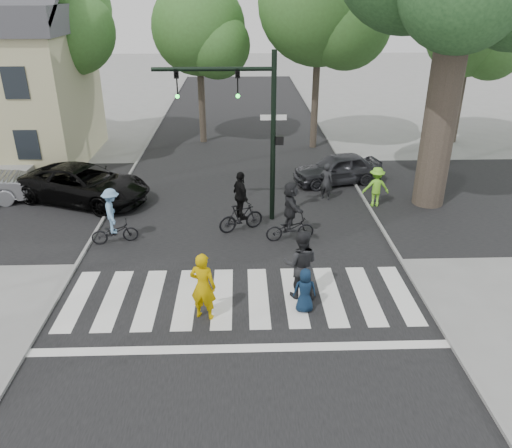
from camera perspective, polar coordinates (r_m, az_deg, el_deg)
The scene contains 21 objects.
ground at distance 13.18m, azimuth -1.77°, elevation -10.75°, with size 120.00×120.00×0.00m, color gray.
road_stem at distance 17.48m, azimuth -1.86°, elevation -1.08°, with size 10.00×70.00×0.01m, color black.
road_cross at distance 20.21m, azimuth -1.89°, elevation 2.69°, with size 70.00×10.00×0.01m, color black.
curb_left at distance 18.19m, azimuth -17.98°, elevation -1.13°, with size 0.10×70.00×0.10m, color gray.
curb_right at distance 18.16m, azimuth 14.29°, elevation -0.68°, with size 0.10×70.00×0.10m, color gray.
crosswalk at distance 13.72m, azimuth -1.79°, elevation -9.10°, with size 10.00×3.85×0.01m.
traffic_signal at distance 17.31m, azimuth -0.85°, elevation 12.38°, with size 4.45×0.29×6.00m.
bg_tree_1 at distance 27.60m, azimuth -21.95°, elevation 21.29°, with size 6.09×5.80×9.80m.
bg_tree_2 at distance 27.42m, azimuth -6.06°, elevation 20.97°, with size 5.04×4.80×8.40m.
bg_tree_3 at distance 26.31m, azimuth 8.08°, elevation 23.24°, with size 6.30×6.00×10.20m.
bg_tree_4 at distance 29.52m, azimuth 23.89°, elevation 19.12°, with size 4.83×4.60×8.15m.
pedestrian_woman at distance 12.78m, azimuth -6.07°, elevation -7.10°, with size 0.68×0.45×1.87m, color #C69C01.
pedestrian_child at distance 13.20m, azimuth 5.61°, elevation -7.56°, with size 0.61×0.40×1.24m, color #0E2139.
pedestrian_adult at distance 13.60m, azimuth 5.13°, elevation -4.60°, with size 0.97×0.76×2.00m, color black.
cyclist_left at distance 17.15m, azimuth -16.01°, elevation 0.44°, with size 1.60×1.10×1.93m.
cyclist_mid at distance 17.34m, azimuth -1.75°, elevation 1.95°, with size 1.72×1.11×2.18m.
cyclist_right at distance 16.67m, azimuth 3.95°, elevation 1.07°, with size 1.72×1.60×2.10m.
car_suv at distance 21.03m, azimuth -19.01°, elevation 4.33°, with size 2.43×5.27×1.46m, color black.
car_grey at distance 22.21m, azimuth 9.30°, elevation 6.28°, with size 1.56×3.87×1.32m, color #2E2F33.
bystander_hivis at distance 20.00m, azimuth 13.56°, elevation 4.15°, with size 1.02×0.59×1.58m, color #77D12B.
bystander_dark at distance 20.30m, azimuth 8.04°, elevation 4.84°, with size 0.55×0.36×1.52m, color black.
Camera 1 is at (0.05, -10.68, 7.73)m, focal length 35.00 mm.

